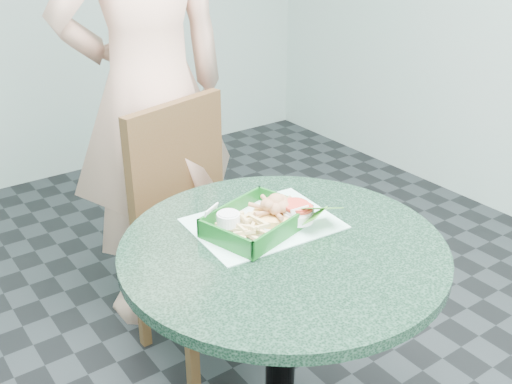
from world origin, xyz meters
TOP-DOWN VIEW (x-y plane):
  - cafe_table at (0.00, 0.00)m, footprint 0.82×0.82m
  - dining_chair at (0.10, 0.63)m, footprint 0.43×0.43m
  - diner_person at (0.10, 0.92)m, footprint 0.83×0.56m
  - placemat at (0.02, 0.11)m, footprint 0.39×0.30m
  - food_basket at (-0.02, 0.09)m, footprint 0.25×0.18m
  - crab_sandwich at (0.04, 0.07)m, footprint 0.12×0.12m
  - fries_pile at (-0.06, 0.10)m, footprint 0.13×0.14m
  - sauce_ramekin at (-0.08, 0.13)m, footprint 0.06×0.06m
  - garnish_cup at (0.08, 0.01)m, footprint 0.12×0.12m

SIDE VIEW (x-z plane):
  - dining_chair at x=0.10m, z-range 0.07..1.00m
  - cafe_table at x=0.00m, z-range 0.21..0.96m
  - placemat at x=0.02m, z-range 0.75..0.75m
  - food_basket at x=-0.02m, z-range 0.74..0.79m
  - fries_pile at x=-0.06m, z-range 0.77..0.81m
  - garnish_cup at x=0.08m, z-range 0.77..0.82m
  - crab_sandwich at x=0.04m, z-range 0.76..0.84m
  - sauce_ramekin at x=-0.08m, z-range 0.78..0.82m
  - diner_person at x=0.10m, z-range 0.00..2.25m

